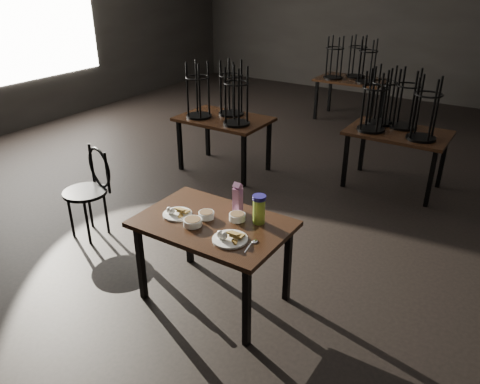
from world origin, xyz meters
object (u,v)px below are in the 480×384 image
Objects in this scene: water_bottle at (259,209)px; bentwood_chair at (91,185)px; main_table at (213,230)px; juice_carton at (238,198)px.

bentwood_chair is at bearing 179.09° from water_bottle.
main_table is at bearing -149.01° from water_bottle.
main_table is 1.72m from bentwood_chair.
juice_carton reaches higher than water_bottle.
water_bottle is 0.25× the size of bentwood_chair.
juice_carton is at bearing 74.73° from main_table.
water_bottle reaches higher than bentwood_chair.
water_bottle is at bearing 13.69° from bentwood_chair.
bentwood_chair is (-1.77, -0.04, -0.32)m from juice_carton.
main_table is 5.08× the size of water_bottle.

